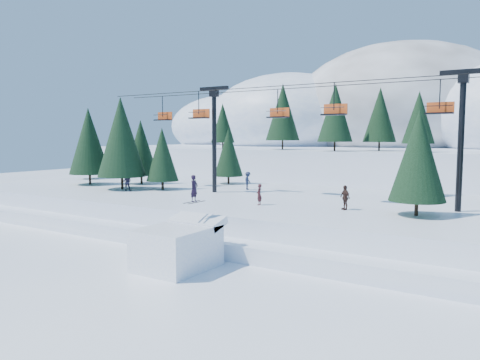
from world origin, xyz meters
The scene contains 10 objects.
ground centered at (0.00, 0.00, 0.00)m, with size 160.00×160.00×0.00m, color white.
mid_shelf centered at (0.00, 18.00, 1.25)m, with size 70.00×22.00×2.50m, color white.
berm centered at (0.00, 8.00, 0.55)m, with size 70.00×6.00×1.10m, color white.
mountain_ridge centered at (-5.10, 73.37, 9.64)m, with size 119.00×60.00×26.46m.
jump_kicker centered at (-0.38, 2.24, 1.38)m, with size 3.74×5.09×5.60m.
chairlift centered at (1.60, 18.05, 9.32)m, with size 46.00×3.21×10.28m.
conifer_stand centered at (0.84, 18.03, 7.00)m, with size 64.05×16.35×9.55m.
distant_skiers centered at (-2.15, 17.69, 3.41)m, with size 35.88×9.77×1.85m.
banner_near centered at (7.26, 5.35, 0.54)m, with size 2.86×0.19×0.90m.
banner_far centered at (8.52, 6.52, 0.54)m, with size 2.85×0.33×0.90m.
Camera 1 is at (17.79, -19.26, 8.03)m, focal length 35.00 mm.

